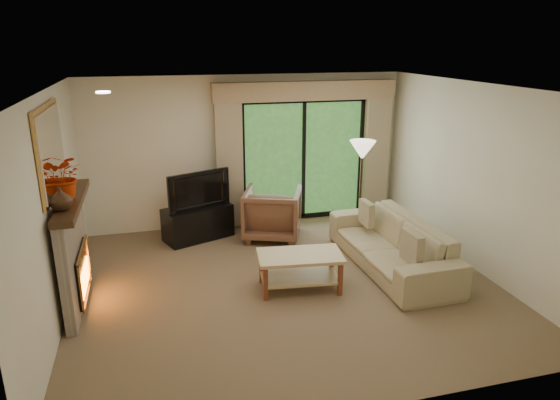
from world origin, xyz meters
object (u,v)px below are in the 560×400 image
object	(u,v)px
media_console	(198,223)
armchair	(272,213)
sofa	(391,244)
coffee_table	(300,271)

from	to	relation	value
media_console	armchair	size ratio (longest dim) A/B	1.19
sofa	coffee_table	size ratio (longest dim) A/B	2.23
sofa	media_console	bearing A→B (deg)	-126.13
sofa	coffee_table	xyz separation A→B (m)	(-1.46, -0.31, -0.11)
armchair	coffee_table	xyz separation A→B (m)	(-0.09, -1.85, -0.17)
armchair	sofa	distance (m)	2.07
coffee_table	armchair	bearing A→B (deg)	94.23
media_console	armchair	distance (m)	1.24
armchair	sofa	xyz separation A→B (m)	(1.37, -1.55, -0.06)
armchair	coffee_table	size ratio (longest dim) A/B	0.84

